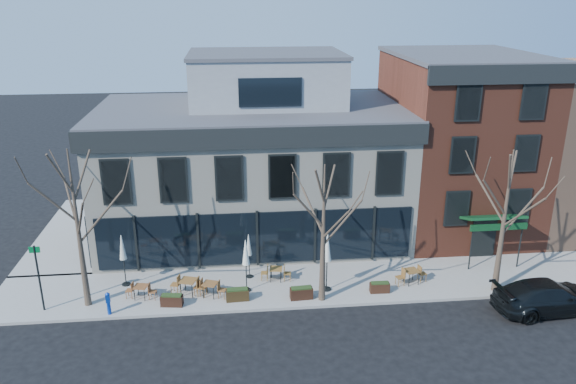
{
  "coord_description": "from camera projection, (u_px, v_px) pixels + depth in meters",
  "views": [
    {
      "loc": [
        -1.21,
        -28.17,
        14.65
      ],
      "look_at": [
        1.91,
        2.0,
        3.78
      ],
      "focal_mm": 35.0,
      "sensor_mm": 36.0,
      "label": 1
    }
  ],
  "objects": [
    {
      "name": "cafe_set_5",
      "position": [
        411.0,
        275.0,
        29.41
      ],
      "size": [
        1.81,
        0.85,
        0.93
      ],
      "color": "brown",
      "rests_on": "sidewalk_front"
    },
    {
      "name": "cafe_set_2",
      "position": [
        210.0,
        288.0,
        28.15
      ],
      "size": [
        1.75,
        0.96,
        0.9
      ],
      "color": "brown",
      "rests_on": "sidewalk_front"
    },
    {
      "name": "planter_2",
      "position": [
        301.0,
        293.0,
        27.99
      ],
      "size": [
        1.15,
        0.52,
        0.63
      ],
      "color": "black",
      "rests_on": "sidewalk_front"
    },
    {
      "name": "sidewalk_front",
      "position": [
        321.0,
        283.0,
        29.71
      ],
      "size": [
        33.5,
        4.7,
        0.15
      ],
      "primitive_type": "cube",
      "color": "gray",
      "rests_on": "ground"
    },
    {
      "name": "planter_0",
      "position": [
        172.0,
        300.0,
        27.36
      ],
      "size": [
        1.12,
        0.58,
        0.6
      ],
      "color": "black",
      "rests_on": "sidewalk_front"
    },
    {
      "name": "umbrella_1",
      "position": [
        246.0,
        255.0,
        28.16
      ],
      "size": [
        0.45,
        0.45,
        2.84
      ],
      "color": "black",
      "rests_on": "sidewalk_front"
    },
    {
      "name": "sidewalk_side",
      "position": [
        78.0,
        233.0,
        35.94
      ],
      "size": [
        4.5,
        12.0,
        0.15
      ],
      "primitive_type": "cube",
      "color": "gray",
      "rests_on": "ground"
    },
    {
      "name": "cafe_set_1",
      "position": [
        188.0,
        285.0,
        28.3
      ],
      "size": [
        1.95,
        1.02,
        1.0
      ],
      "color": "brown",
      "rests_on": "sidewalk_front"
    },
    {
      "name": "corner_building",
      "position": [
        253.0,
        162.0,
        34.6
      ],
      "size": [
        18.39,
        10.39,
        11.1
      ],
      "color": "beige",
      "rests_on": "ground"
    },
    {
      "name": "cafe_set_3",
      "position": [
        276.0,
        273.0,
        29.72
      ],
      "size": [
        1.67,
        0.74,
        0.86
      ],
      "color": "brown",
      "rests_on": "sidewalk_front"
    },
    {
      "name": "umbrella_0",
      "position": [
        122.0,
        250.0,
        28.73
      ],
      "size": [
        0.45,
        0.45,
        2.84
      ],
      "color": "black",
      "rests_on": "sidewalk_front"
    },
    {
      "name": "parked_sedan",
      "position": [
        548.0,
        296.0,
        27.03
      ],
      "size": [
        5.56,
        2.64,
        1.57
      ],
      "primitive_type": "imported",
      "rotation": [
        0.0,
        0.0,
        1.66
      ],
      "color": "black",
      "rests_on": "ground"
    },
    {
      "name": "umbrella_3",
      "position": [
        327.0,
        251.0,
        28.17
      ],
      "size": [
        0.5,
        0.5,
        3.14
      ],
      "color": "black",
      "rests_on": "sidewalk_front"
    },
    {
      "name": "tree_right",
      "position": [
        504.0,
        221.0,
        27.59
      ],
      "size": [
        3.72,
        3.77,
        7.48
      ],
      "color": "#382B21",
      "rests_on": "sidewalk_front"
    },
    {
      "name": "tree_corner",
      "position": [
        78.0,
        228.0,
        26.18
      ],
      "size": [
        3.93,
        3.98,
        7.92
      ],
      "color": "#382B21",
      "rests_on": "sidewalk_front"
    },
    {
      "name": "planter_1",
      "position": [
        237.0,
        294.0,
        27.84
      ],
      "size": [
        1.16,
        0.51,
        0.64
      ],
      "color": "black",
      "rests_on": "sidewalk_front"
    },
    {
      "name": "umbrella_2",
      "position": [
        249.0,
        247.0,
        29.62
      ],
      "size": [
        0.4,
        0.4,
        2.49
      ],
      "color": "black",
      "rests_on": "sidewalk_front"
    },
    {
      "name": "planter_3",
      "position": [
        380.0,
        287.0,
        28.6
      ],
      "size": [
        1.0,
        0.43,
        0.56
      ],
      "color": "black",
      "rests_on": "sidewalk_front"
    },
    {
      "name": "sign_pole",
      "position": [
        38.0,
        274.0,
        26.44
      ],
      "size": [
        0.5,
        0.1,
        3.4
      ],
      "color": "black",
      "rests_on": "sidewalk_front"
    },
    {
      "name": "ground",
      "position": [
        258.0,
        269.0,
        31.44
      ],
      "size": [
        120.0,
        120.0,
        0.0
      ],
      "primitive_type": "plane",
      "color": "black",
      "rests_on": "ground"
    },
    {
      "name": "call_box",
      "position": [
        108.0,
        302.0,
        26.54
      ],
      "size": [
        0.23,
        0.23,
        1.18
      ],
      "color": "#0B3093",
      "rests_on": "sidewalk_front"
    },
    {
      "name": "cafe_set_0",
      "position": [
        141.0,
        291.0,
        27.97
      ],
      "size": [
        1.63,
        0.75,
        0.84
      ],
      "color": "brown",
      "rests_on": "sidewalk_front"
    },
    {
      "name": "tree_mid",
      "position": [
        324.0,
        232.0,
        26.79
      ],
      "size": [
        3.5,
        3.55,
        7.04
      ],
      "color": "#382B21",
      "rests_on": "sidewalk_front"
    },
    {
      "name": "red_brick_building",
      "position": [
        457.0,
        143.0,
        35.46
      ],
      "size": [
        8.2,
        11.78,
        11.18
      ],
      "color": "brown",
      "rests_on": "ground"
    }
  ]
}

